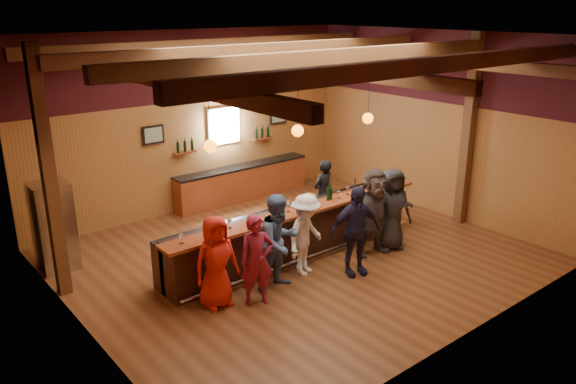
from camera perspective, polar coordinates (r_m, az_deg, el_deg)
name	(u,v)px	position (r m, az deg, el deg)	size (l,w,h in m)	color
room	(296,104)	(11.04, 0.80, 8.89)	(9.04, 9.00, 4.52)	brown
bar_counter	(293,231)	(11.87, 0.52, -3.96)	(6.30, 1.07, 1.11)	black
back_bar_cabinet	(243,182)	(15.24, -4.61, 0.97)	(4.00, 0.52, 0.95)	maroon
window	(224,126)	(14.81, -6.55, 6.69)	(0.95, 0.09, 0.95)	silver
framed_pictures	(251,120)	(15.27, -3.78, 7.32)	(5.35, 0.05, 0.45)	black
wine_shelves	(226,142)	(14.85, -6.35, 5.03)	(3.00, 0.18, 0.30)	maroon
pendant_lights	(298,130)	(11.09, 0.98, 6.28)	(4.24, 0.24, 1.37)	black
stainless_fridge	(54,226)	(12.01, -22.72, -3.25)	(0.70, 0.70, 1.80)	silver
customer_orange	(216,262)	(9.85, -7.32, -7.03)	(0.82, 0.53, 1.68)	red
customer_redvest	(257,260)	(9.86, -3.19, -6.94)	(0.60, 0.40, 1.66)	maroon
customer_denim	(279,242)	(10.34, -0.90, -5.10)	(0.89, 0.70, 1.84)	#496693
customer_white	(306,235)	(10.91, 1.80, -4.35)	(1.06, 0.61, 1.64)	white
customer_navy	(355,231)	(10.94, 6.85, -3.95)	(1.06, 0.44, 1.81)	#211D3A
customer_brown	(374,212)	(11.87, 8.69, -1.99)	(1.75, 0.56, 1.89)	#504540
customer_dark	(392,209)	(12.22, 10.51, -1.72)	(0.88, 0.57, 1.79)	#232325
bartender	(323,193)	(13.28, 3.58, -0.13)	(0.60, 0.39, 1.64)	black
ice_bucket	(309,201)	(11.52, 2.19, -0.87)	(0.23, 0.23, 0.26)	brown
bottle_a	(328,194)	(11.90, 4.11, -0.19)	(0.08, 0.08, 0.36)	black
bottle_b	(331,193)	(11.98, 4.36, -0.13)	(0.07, 0.07, 0.33)	black
glass_a	(181,236)	(9.93, -10.80, -4.45)	(0.08, 0.08, 0.18)	silver
glass_b	(221,228)	(10.20, -6.82, -3.62)	(0.08, 0.08, 0.18)	silver
glass_c	(230,221)	(10.45, -5.96, -2.98)	(0.09, 0.09, 0.19)	silver
glass_d	(266,215)	(10.68, -2.24, -2.38)	(0.09, 0.09, 0.20)	silver
glass_e	(288,205)	(11.21, 0.04, -1.36)	(0.09, 0.09, 0.19)	silver
glass_f	(339,193)	(12.03, 5.18, -0.09)	(0.08, 0.08, 0.18)	silver
glass_g	(348,188)	(12.29, 6.09, 0.38)	(0.09, 0.09, 0.20)	silver
glass_h	(368,183)	(12.72, 8.17, 0.88)	(0.08, 0.08, 0.19)	silver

